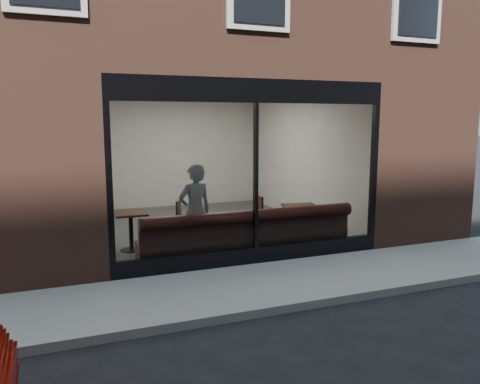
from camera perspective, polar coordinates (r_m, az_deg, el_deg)
name	(u,v)px	position (r m, az deg, el deg)	size (l,w,h in m)	color
ground	(314,306)	(6.66, 9.02, -13.52)	(120.00, 120.00, 0.00)	black
sidewalk_near	(282,282)	(7.48, 5.09, -10.86)	(40.00, 2.00, 0.01)	gray
kerb_near	(316,303)	(6.60, 9.26, -13.19)	(40.00, 0.10, 0.12)	gray
host_building_pier_left	(34,155)	(13.34, -23.86, 4.12)	(2.50, 12.00, 3.20)	brown
host_building_pier_right	(290,149)	(15.01, 6.16, 5.26)	(2.50, 12.00, 3.20)	brown
host_building_backfill	(155,146)	(16.63, -10.37, 5.51)	(5.00, 6.00, 3.20)	brown
cafe_floor	(206,227)	(11.06, -4.16, -4.27)	(6.00, 6.00, 0.00)	#2D2D30
cafe_ceiling	(204,89)	(10.79, -4.35, 12.36)	(6.00, 6.00, 0.00)	white
cafe_wall_back	(175,152)	(13.69, -7.95, 4.89)	(5.00, 5.00, 0.00)	beige
cafe_wall_left	(92,164)	(10.36, -17.56, 3.32)	(6.00, 6.00, 0.00)	beige
cafe_wall_right	(301,157)	(11.78, 7.43, 4.27)	(6.00, 6.00, 0.00)	beige
storefront_kick	(255,255)	(8.34, 1.88, -7.69)	(5.00, 0.10, 0.30)	black
storefront_header	(256,91)	(8.01, 1.98, 12.25)	(5.00, 0.10, 0.40)	black
storefront_mullion	(256,177)	(8.06, 1.93, 1.90)	(0.06, 0.10, 2.50)	black
storefront_glass	(256,177)	(8.03, 2.01, 1.87)	(4.80, 4.80, 0.00)	white
banquette	(247,245)	(8.68, 0.84, -6.52)	(4.00, 0.55, 0.45)	black
person	(195,212)	(8.47, -5.48, -2.44)	(0.64, 0.42, 1.75)	#89A3B5
cafe_table_left	(130,213)	(9.20, -13.21, -2.57)	(0.61, 0.61, 0.04)	black
cafe_table_right	(301,207)	(9.73, 7.47, -1.80)	(0.69, 0.69, 0.04)	black
cafe_chair_left	(170,235)	(9.48, -8.57, -5.20)	(0.40, 0.40, 0.04)	black
cafe_chair_right	(250,229)	(9.85, 1.18, -4.57)	(0.45, 0.45, 0.04)	black
wall_poster	(94,171)	(10.54, -17.36, 2.50)	(0.02, 0.55, 0.74)	white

